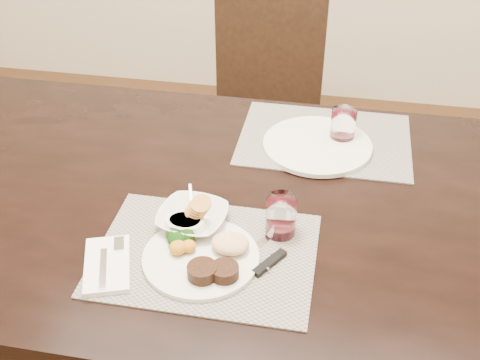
% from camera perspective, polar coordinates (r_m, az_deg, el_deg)
% --- Properties ---
extents(dining_table, '(2.00, 1.00, 0.75)m').
position_cam_1_polar(dining_table, '(1.49, -2.92, -4.00)').
color(dining_table, black).
rests_on(dining_table, ground).
extents(chair_far, '(0.42, 0.42, 0.90)m').
position_cam_1_polar(chair_far, '(2.35, 2.35, 7.36)').
color(chair_far, black).
rests_on(chair_far, ground).
extents(placemat_near, '(0.46, 0.34, 0.00)m').
position_cam_1_polar(placemat_near, '(1.28, -3.25, -7.04)').
color(placemat_near, gray).
rests_on(placemat_near, dining_table).
extents(placemat_far, '(0.46, 0.34, 0.00)m').
position_cam_1_polar(placemat_far, '(1.66, 8.03, 3.86)').
color(placemat_far, gray).
rests_on(placemat_far, dining_table).
extents(dinner_plate, '(0.24, 0.24, 0.04)m').
position_cam_1_polar(dinner_plate, '(1.26, -3.26, -7.22)').
color(dinner_plate, silver).
rests_on(dinner_plate, placemat_near).
extents(napkin_fork, '(0.14, 0.18, 0.02)m').
position_cam_1_polar(napkin_fork, '(1.28, -12.47, -7.82)').
color(napkin_fork, white).
rests_on(napkin_fork, placemat_near).
extents(steak_knife, '(0.08, 0.21, 0.01)m').
position_cam_1_polar(steak_knife, '(1.27, 2.98, -7.09)').
color(steak_knife, silver).
rests_on(steak_knife, placemat_near).
extents(cracker_bowl, '(0.17, 0.17, 0.07)m').
position_cam_1_polar(cracker_bowl, '(1.34, -4.52, -3.58)').
color(cracker_bowl, silver).
rests_on(cracker_bowl, placemat_near).
extents(sauce_ramekin, '(0.09, 0.13, 0.07)m').
position_cam_1_polar(sauce_ramekin, '(1.33, -5.22, -4.23)').
color(sauce_ramekin, silver).
rests_on(sauce_ramekin, placemat_near).
extents(wine_glass_near, '(0.07, 0.07, 0.09)m').
position_cam_1_polar(wine_glass_near, '(1.31, 3.90, -3.58)').
color(wine_glass_near, white).
rests_on(wine_glass_near, placemat_near).
extents(far_plate, '(0.29, 0.29, 0.01)m').
position_cam_1_polar(far_plate, '(1.62, 7.34, 3.30)').
color(far_plate, silver).
rests_on(far_plate, placemat_far).
extents(wine_glass_far, '(0.07, 0.07, 0.09)m').
position_cam_1_polar(wine_glass_far, '(1.64, 9.73, 4.98)').
color(wine_glass_far, white).
rests_on(wine_glass_far, placemat_far).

